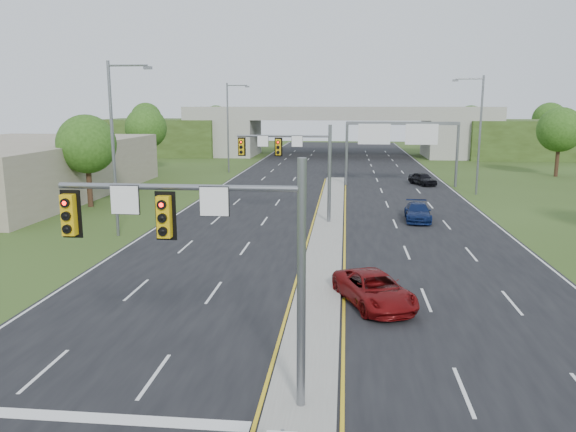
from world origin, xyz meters
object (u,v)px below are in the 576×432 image
Objects in this scene: sign_gantry at (400,136)px; car_far_a at (374,289)px; signal_mast_far at (297,157)px; car_far_c at (423,179)px; signal_mast_near at (216,243)px; car_far_b at (418,212)px; overpass at (339,135)px.

sign_gantry is 2.37× the size of car_far_a.
signal_mast_far is 1.81× the size of car_far_c.
signal_mast_near is 45.88m from sign_gantry.
signal_mast_near is at bearing -104.87° from car_far_b.
overpass is 71.46m from car_far_a.
signal_mast_far is at bearing 84.55° from car_far_a.
car_far_b is (-0.26, -18.13, -4.58)m from sign_gantry.
overpass reaches higher than car_far_c.
car_far_a is 37.94m from car_far_c.
signal_mast_far reaches higher than car_far_b.
car_far_c is (11.52, 21.03, -4.05)m from signal_mast_far.
car_far_c is at bearing 21.82° from sign_gantry.
signal_mast_far is 21.91m from sign_gantry.
signal_mast_far is 1.43× the size of car_far_a.
car_far_c is (2.58, 1.03, -4.56)m from sign_gantry.
car_far_b is at bearing -83.11° from overpass.
sign_gantry is 2.99× the size of car_far_c.
car_far_b is at bearing 72.08° from signal_mast_near.
sign_gantry is 18.70m from car_far_b.
signal_mast_far is 55.13m from overpass.
car_far_a is at bearing -88.06° from overpass.
signal_mast_far is at bearing -114.11° from sign_gantry.
overpass is at bearing 70.47° from car_far_a.
car_far_b is 1.14× the size of car_far_c.
sign_gantry is at bearing 61.82° from car_far_a.
signal_mast_far is 9.77m from car_far_b.
sign_gantry is at bearing 92.25° from car_far_b.
sign_gantry is at bearing -79.21° from overpass.
overpass is 16.36× the size of car_far_a.
sign_gantry reaches higher than car_far_a.
sign_gantry reaches higher than car_far_b.
signal_mast_near is 1.43× the size of car_far_a.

